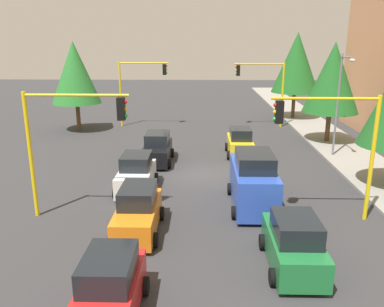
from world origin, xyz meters
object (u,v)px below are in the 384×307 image
at_px(car_yellow, 240,143).
at_px(car_orange, 138,212).
at_px(delivery_van_blue, 253,181).
at_px(traffic_signal_far_right, 139,81).
at_px(traffic_signal_near_left, 333,133).
at_px(traffic_signal_near_right, 69,130).
at_px(car_black, 157,149).
at_px(tree_roadside_mid, 333,78).
at_px(car_red, 109,292).
at_px(traffic_signal_far_left, 264,82).
at_px(tree_opposite_side, 75,73).
at_px(street_lamp_curbside, 340,95).
at_px(tree_roadside_far, 296,63).
at_px(car_green, 294,244).
at_px(car_white, 136,174).

xyz_separation_m(car_yellow, car_orange, (11.72, -5.34, 0.00)).
distance_m(delivery_van_blue, car_yellow, 8.94).
bearing_deg(traffic_signal_far_right, traffic_signal_near_left, 29.76).
height_order(traffic_signal_near_right, car_black, traffic_signal_near_right).
distance_m(tree_roadside_mid, car_red, 24.76).
xyz_separation_m(traffic_signal_far_left, tree_opposite_side, (2.00, -16.74, 0.94)).
bearing_deg(street_lamp_curbside, traffic_signal_far_left, -161.56).
height_order(street_lamp_curbside, car_red, street_lamp_curbside).
bearing_deg(traffic_signal_near_left, tree_roadside_far, 170.98).
bearing_deg(traffic_signal_near_right, car_green, 65.99).
relative_size(traffic_signal_near_left, tree_roadside_mid, 0.72).
bearing_deg(car_black, car_yellow, 107.68).
relative_size(tree_roadside_mid, car_black, 1.88).
bearing_deg(street_lamp_curbside, traffic_signal_far_right, -124.80).
height_order(tree_roadside_far, car_yellow, tree_roadside_far).
xyz_separation_m(tree_opposite_side, car_black, (9.54, 8.15, -4.22)).
bearing_deg(tree_roadside_far, car_orange, -25.34).
bearing_deg(traffic_signal_near_right, car_orange, 64.94).
distance_m(traffic_signal_near_right, street_lamp_curbside, 17.74).
bearing_deg(tree_roadside_far, car_red, -21.24).
bearing_deg(traffic_signal_near_left, car_orange, -79.90).
height_order(tree_roadside_far, car_black, tree_roadside_far).
xyz_separation_m(traffic_signal_far_left, car_orange, (21.47, -8.30, -3.28)).
bearing_deg(tree_roadside_mid, street_lamp_curbside, -10.33).
distance_m(tree_opposite_side, car_yellow, 16.36).
relative_size(traffic_signal_far_left, tree_roadside_far, 0.68).
bearing_deg(car_green, car_yellow, -177.68).
relative_size(traffic_signal_far_left, car_red, 1.50).
xyz_separation_m(car_white, car_yellow, (-6.92, 6.18, -0.00)).
bearing_deg(car_green, traffic_signal_near_right, -114.01).
height_order(tree_roadside_far, car_red, tree_roadside_far).
height_order(traffic_signal_near_right, car_green, traffic_signal_near_right).
bearing_deg(car_black, traffic_signal_far_left, 143.36).
height_order(car_black, car_red, same).
xyz_separation_m(street_lamp_curbside, car_green, (13.65, -5.85, -3.45)).
distance_m(tree_opposite_side, tree_roadside_far, 21.37).
bearing_deg(car_red, delivery_van_blue, 148.32).
bearing_deg(car_yellow, street_lamp_curbside, 84.29).
bearing_deg(delivery_van_blue, tree_opposite_side, -140.85).
xyz_separation_m(street_lamp_curbside, car_white, (6.28, -12.61, -3.45)).
bearing_deg(tree_opposite_side, car_yellow, 60.65).
relative_size(traffic_signal_far_left, traffic_signal_near_right, 1.04).
xyz_separation_m(tree_roadside_far, car_white, (20.67, -12.91, -4.79)).
xyz_separation_m(traffic_signal_far_right, car_orange, (21.47, 3.18, -3.33)).
bearing_deg(tree_opposite_side, car_black, 40.52).
xyz_separation_m(delivery_van_blue, car_yellow, (-8.93, 0.20, -0.39)).
xyz_separation_m(traffic_signal_far_left, traffic_signal_far_right, (0.00, -11.48, 0.05)).
xyz_separation_m(traffic_signal_near_left, car_red, (6.95, -8.22, -3.08)).
bearing_deg(traffic_signal_far_left, car_orange, -21.13).
xyz_separation_m(tree_roadside_far, delivery_van_blue, (22.67, -6.92, -4.41)).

